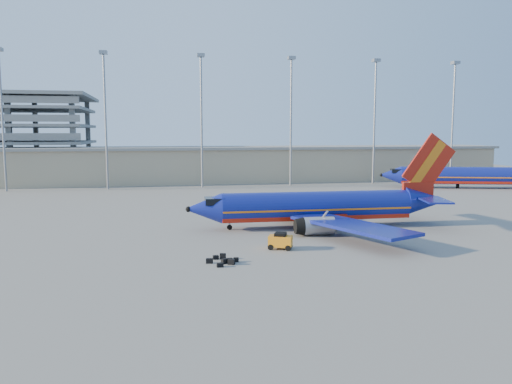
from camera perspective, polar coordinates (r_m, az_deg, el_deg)
ground at (r=65.80m, az=1.67°, el=-3.63°), size 220.00×220.00×0.00m
terminal_building at (r=123.76m, az=0.29°, el=3.29°), size 122.00×16.00×8.50m
light_mast_row at (r=110.95m, az=-1.04°, el=9.72°), size 101.60×1.60×28.65m
aircraft_main at (r=63.76m, az=7.57°, el=-1.71°), size 35.08×33.76×11.88m
aircraft_second at (r=115.89m, az=22.53°, el=1.76°), size 34.66×17.27×12.04m
baggage_tug at (r=51.47m, az=2.81°, el=-5.57°), size 2.76×2.28×1.71m
luggage_pile at (r=46.43m, az=-3.78°, el=-7.80°), size 3.08×3.26×0.54m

